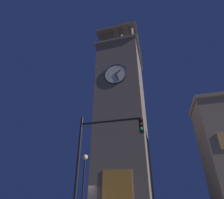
# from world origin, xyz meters

# --- Properties ---
(clocktower) EXTENTS (7.03, 8.78, 30.20)m
(clocktower) POSITION_xyz_m (-3.68, -4.23, 12.36)
(clocktower) COLOR #75665B
(clocktower) RESTS_ON ground_plane
(traffic_signal_mid) EXTENTS (3.61, 0.41, 5.55)m
(traffic_signal_mid) POSITION_xyz_m (-5.33, 10.66, 3.70)
(traffic_signal_mid) COLOR black
(traffic_signal_mid) RESTS_ON ground_plane
(street_lamp) EXTENTS (0.44, 0.44, 4.58)m
(street_lamp) POSITION_xyz_m (-2.23, 5.30, 3.24)
(street_lamp) COLOR black
(street_lamp) RESTS_ON ground_plane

